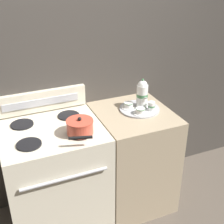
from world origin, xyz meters
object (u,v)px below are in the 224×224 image
Objects in this scene: stove at (56,178)px; creamer_jug at (151,106)px; teacup_left at (140,111)px; teacup_right at (128,105)px; teapot at (142,94)px; saucepan at (80,127)px; serving_tray at (139,109)px.

stove is 0.99m from creamer_jug.
teacup_left is 1.00× the size of teacup_right.
teapot is 0.15m from teacup_right.
teapot is at bearing -13.06° from teacup_right.
stove is at bearing -176.50° from teapot.
saucepan is 1.18× the size of teapot.
creamer_jug is at bearing -35.86° from teacup_right.
saucepan reaches higher than stove.
teacup_left is at bearing 10.02° from saucepan.
teacup_left reaches higher than serving_tray.
serving_tray is at bearing 65.92° from teacup_left.
teapot is at bearing 3.50° from stove.
saucepan is 4.03× the size of creamer_jug.
teapot is (0.03, 0.02, 0.13)m from serving_tray.
stove is at bearing 177.40° from creamer_jug.
teapot is 2.17× the size of teacup_left.
serving_tray is 0.11m from teacup_left.
teacup_right is at bearing 24.73° from saucepan.
serving_tray is (0.77, 0.03, 0.47)m from stove.
saucepan is 0.56m from teacup_left.
teacup_left is (0.73, -0.06, 0.50)m from stove.
teacup_right is (-0.11, 0.03, -0.10)m from teapot.
teacup_right is 0.20m from creamer_jug.
saucepan is at bearing -155.27° from teacup_right.
saucepan is at bearing -169.98° from teacup_left.
teacup_left reaches higher than stove.
creamer_jug is (0.16, -0.11, 0.01)m from teacup_right.
teapot is at bearing 18.39° from saucepan.
serving_tray is 2.88× the size of teacup_left.
teacup_right is (-0.08, 0.04, 0.03)m from serving_tray.
creamer_jug is (0.11, 0.02, 0.01)m from teacup_left.
serving_tray is 1.32× the size of teapot.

